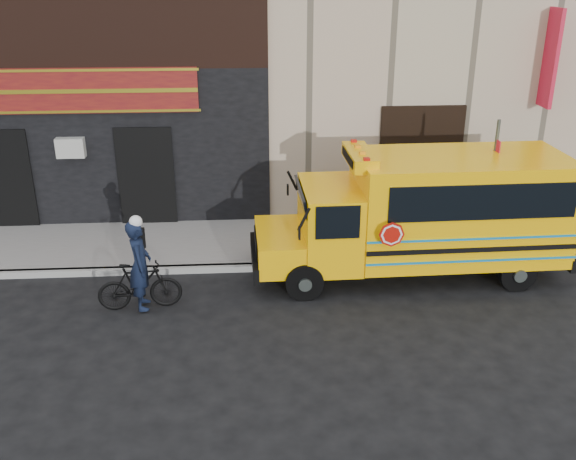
# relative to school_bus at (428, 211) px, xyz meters

# --- Properties ---
(ground) EXTENTS (120.00, 120.00, 0.00)m
(ground) POSITION_rel_school_bus_xyz_m (-3.36, -2.21, -1.51)
(ground) COLOR black
(ground) RESTS_ON ground
(curb) EXTENTS (40.00, 0.20, 0.15)m
(curb) POSITION_rel_school_bus_xyz_m (-3.36, 0.39, -1.43)
(curb) COLOR #969691
(curb) RESTS_ON ground
(sidewalk) EXTENTS (40.00, 3.00, 0.15)m
(sidewalk) POSITION_rel_school_bus_xyz_m (-3.36, 1.89, -1.43)
(sidewalk) COLOR slate
(sidewalk) RESTS_ON ground
(school_bus) EXTENTS (6.95, 2.52, 2.92)m
(school_bus) POSITION_rel_school_bus_xyz_m (0.00, 0.00, 0.00)
(school_bus) COLOR black
(school_bus) RESTS_ON ground
(sign_pole) EXTENTS (0.08, 0.30, 3.43)m
(sign_pole) POSITION_rel_school_bus_xyz_m (1.50, 0.39, 0.37)
(sign_pole) COLOR #454E49
(sign_pole) RESTS_ON ground
(bicycle) EXTENTS (1.73, 0.64, 1.01)m
(bicycle) POSITION_rel_school_bus_xyz_m (-6.17, -1.21, -1.00)
(bicycle) COLOR black
(bicycle) RESTS_ON ground
(cyclist) EXTENTS (0.53, 0.73, 1.88)m
(cyclist) POSITION_rel_school_bus_xyz_m (-6.12, -1.23, -0.57)
(cyclist) COLOR black
(cyclist) RESTS_ON ground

